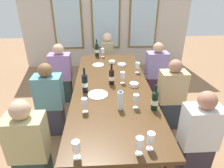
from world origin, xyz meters
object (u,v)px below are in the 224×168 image
at_px(white_plate_0, 98,65).
at_px(seated_person_4, 61,75).
at_px(wine_bottle_3, 155,100).
at_px(wine_bottle_0, 111,77).
at_px(tasting_bowl_0, 134,85).
at_px(wine_glass_1, 151,138).
at_px(white_plate_1, 98,94).
at_px(wine_glass_7, 85,103).
at_px(wine_bottle_2, 85,83).
at_px(wine_glass_6, 103,51).
at_px(water_bottle, 120,100).
at_px(seated_person_3, 198,139).
at_px(tasting_bowl_1, 122,65).
at_px(wine_glass_2, 136,99).
at_px(wine_glass_3, 76,147).
at_px(seated_person_6, 108,59).
at_px(wine_glass_0, 138,66).
at_px(wine_glass_5, 123,76).
at_px(seated_person_0, 50,102).
at_px(wine_glass_4, 140,143).
at_px(seated_person_5, 156,73).
at_px(seated_person_1, 171,97).
at_px(dining_table, 112,89).
at_px(tasting_bowl_2, 112,62).
at_px(seated_person_2, 30,150).

distance_m(white_plate_0, seated_person_4, 0.73).
bearing_deg(wine_bottle_3, seated_person_4, 131.40).
height_order(wine_bottle_0, tasting_bowl_0, wine_bottle_0).
bearing_deg(wine_bottle_3, wine_glass_1, -107.27).
relative_size(white_plate_1, wine_glass_7, 1.53).
height_order(wine_bottle_2, wine_glass_6, wine_bottle_2).
relative_size(water_bottle, seated_person_3, 0.22).
relative_size(tasting_bowl_1, wine_glass_2, 0.81).
relative_size(wine_glass_3, seated_person_6, 0.16).
xyz_separation_m(wine_bottle_3, wine_glass_0, (-0.01, 1.06, 0.00)).
bearing_deg(wine_glass_0, wine_glass_7, -125.92).
distance_m(wine_glass_5, seated_person_6, 1.71).
bearing_deg(tasting_bowl_1, wine_bottle_0, -107.60).
xyz_separation_m(wine_glass_6, seated_person_6, (0.11, 0.48, -0.33)).
bearing_deg(seated_person_0, wine_glass_4, -49.79).
distance_m(wine_glass_3, seated_person_6, 3.07).
xyz_separation_m(tasting_bowl_0, wine_glass_6, (-0.42, 1.30, 0.09)).
height_order(wine_glass_3, wine_glass_7, same).
distance_m(wine_glass_4, seated_person_0, 1.65).
xyz_separation_m(wine_glass_0, wine_glass_4, (-0.28, -1.72, -0.00)).
relative_size(seated_person_3, seated_person_5, 1.00).
bearing_deg(wine_glass_4, seated_person_4, 115.66).
bearing_deg(wine_glass_0, white_plate_1, -132.52).
bearing_deg(seated_person_1, seated_person_6, 116.98).
height_order(wine_bottle_2, wine_glass_3, wine_bottle_2).
distance_m(seated_person_0, seated_person_3, 1.97).
relative_size(dining_table, seated_person_0, 2.49).
bearing_deg(seated_person_0, tasting_bowl_0, 0.07).
bearing_deg(wine_glass_7, seated_person_0, 133.09).
bearing_deg(wine_bottle_0, wine_glass_4, -83.00).
distance_m(tasting_bowl_2, seated_person_1, 1.24).
distance_m(dining_table, wine_glass_5, 0.25).
relative_size(dining_table, wine_bottle_2, 8.20).
bearing_deg(tasting_bowl_2, water_bottle, -89.53).
xyz_separation_m(tasting_bowl_0, seated_person_6, (-0.31, 1.78, -0.24)).
xyz_separation_m(wine_glass_0, seated_person_0, (-1.32, -0.48, -0.34)).
bearing_deg(tasting_bowl_0, dining_table, 172.22).
xyz_separation_m(wine_bottle_0, seated_person_2, (-0.88, -1.01, -0.33)).
bearing_deg(wine_glass_3, wine_glass_2, 49.73).
bearing_deg(water_bottle, wine_glass_4, -82.10).
xyz_separation_m(tasting_bowl_2, seated_person_6, (-0.05, 0.86, -0.24)).
bearing_deg(seated_person_0, wine_glass_0, 20.03).
xyz_separation_m(white_plate_1, seated_person_6, (0.20, 1.99, -0.22)).
bearing_deg(seated_person_6, seated_person_5, -43.69).
xyz_separation_m(seated_person_4, seated_person_6, (0.89, 0.84, 0.00)).
xyz_separation_m(wine_bottle_3, wine_glass_3, (-0.81, -0.67, -0.00)).
distance_m(wine_bottle_0, wine_glass_2, 0.67).
height_order(seated_person_1, seated_person_4, same).
bearing_deg(wine_glass_4, white_plate_0, 99.67).
distance_m(wine_bottle_3, wine_glass_0, 1.06).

